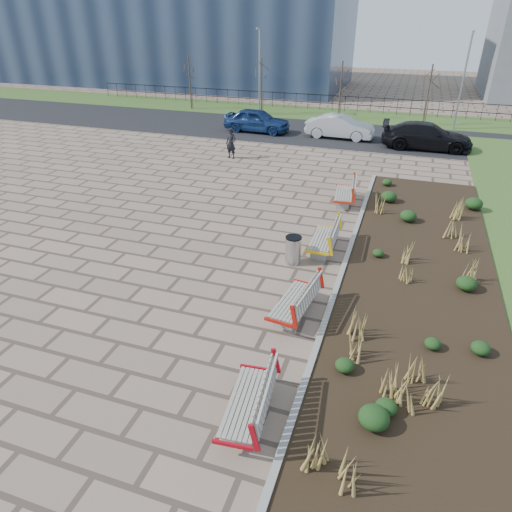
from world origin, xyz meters
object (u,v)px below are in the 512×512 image
(bench_a, at_px, (246,400))
(car_black, at_px, (427,136))
(car_blue, at_px, (257,120))
(car_silver, at_px, (340,127))
(litter_bin, at_px, (293,250))
(lamp_west, at_px, (259,73))
(bench_b, at_px, (294,299))
(lamp_east, at_px, (463,82))
(pedestrian, at_px, (231,143))
(bench_d, at_px, (344,192))
(bench_c, at_px, (323,237))

(bench_a, xyz_separation_m, car_black, (3.21, 22.28, 0.26))
(car_blue, relative_size, car_silver, 1.02)
(litter_bin, distance_m, lamp_west, 23.18)
(bench_b, xyz_separation_m, litter_bin, (-0.73, 2.77, -0.04))
(bench_b, distance_m, lamp_east, 24.91)
(pedestrian, height_order, car_blue, pedestrian)
(car_black, bearing_deg, litter_bin, 164.01)
(bench_d, relative_size, lamp_west, 0.35)
(bench_b, distance_m, lamp_west, 26.01)
(pedestrian, distance_m, car_blue, 6.18)
(pedestrian, height_order, car_black, pedestrian)
(lamp_west, distance_m, lamp_east, 14.00)
(car_blue, distance_m, lamp_east, 13.66)
(car_black, bearing_deg, car_blue, 84.05)
(car_black, relative_size, lamp_east, 0.85)
(bench_c, xyz_separation_m, bench_d, (0.00, 4.56, 0.00))
(bench_b, bearing_deg, car_blue, 118.58)
(bench_a, xyz_separation_m, litter_bin, (-0.73, 6.55, -0.04))
(car_silver, bearing_deg, bench_c, -170.12)
(lamp_west, bearing_deg, bench_c, -66.12)
(car_blue, height_order, lamp_east, lamp_east)
(bench_b, height_order, bench_c, same)
(bench_a, height_order, lamp_west, lamp_west)
(bench_a, xyz_separation_m, bench_c, (0.00, 7.73, 0.00))
(car_silver, relative_size, car_black, 0.83)
(bench_b, distance_m, bench_c, 3.95)
(litter_bin, xyz_separation_m, lamp_east, (5.73, 21.50, 2.58))
(bench_d, distance_m, car_black, 10.49)
(bench_c, xyz_separation_m, lamp_east, (5.00, 20.32, 2.54))
(bench_c, bearing_deg, litter_bin, -123.11)
(car_black, bearing_deg, lamp_east, -19.18)
(car_silver, bearing_deg, lamp_west, 57.36)
(bench_c, height_order, litter_bin, bench_c)
(bench_a, height_order, car_silver, car_silver)
(car_black, bearing_deg, bench_a, 169.88)
(bench_c, bearing_deg, bench_b, -91.15)
(bench_a, relative_size, car_silver, 0.49)
(litter_bin, bearing_deg, lamp_west, 111.03)
(bench_c, bearing_deg, lamp_west, 112.73)
(bench_d, height_order, car_blue, car_blue)
(pedestrian, distance_m, lamp_east, 16.50)
(bench_a, bearing_deg, bench_c, 84.29)
(bench_d, bearing_deg, bench_b, -96.05)
(bench_a, bearing_deg, car_blue, 102.33)
(bench_c, distance_m, bench_d, 4.56)
(lamp_east, bearing_deg, pedestrian, -136.88)
(litter_bin, height_order, lamp_west, lamp_west)
(car_silver, bearing_deg, bench_d, -167.06)
(pedestrian, height_order, car_silver, pedestrian)
(car_blue, height_order, car_black, car_black)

